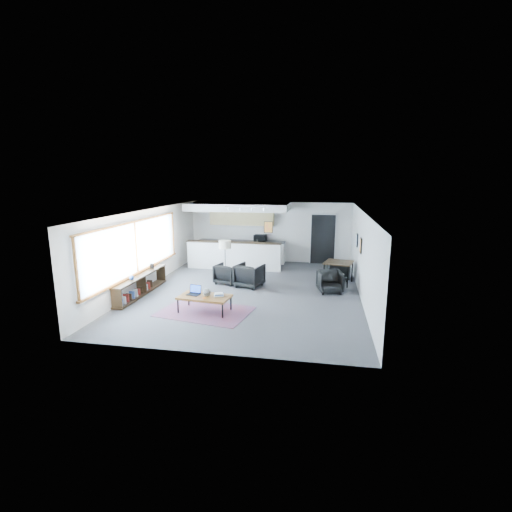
% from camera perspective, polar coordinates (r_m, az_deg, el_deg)
% --- Properties ---
extents(room, '(7.02, 9.02, 2.62)m').
position_cam_1_polar(room, '(11.88, -0.96, 0.64)').
color(room, '#48484A').
rests_on(room, ground).
extents(window, '(0.10, 5.95, 1.66)m').
position_cam_1_polar(window, '(12.18, -18.01, 1.08)').
color(window, '#8CBFFF').
rests_on(window, room).
extents(console, '(0.35, 3.00, 0.80)m').
position_cam_1_polar(console, '(12.24, -17.32, -4.28)').
color(console, black).
rests_on(console, floor).
extents(kitchenette, '(4.20, 1.96, 2.60)m').
position_cam_1_polar(kitchenette, '(15.69, -2.63, 3.71)').
color(kitchenette, white).
rests_on(kitchenette, floor).
extents(doorway, '(1.10, 0.12, 2.15)m').
position_cam_1_polar(doorway, '(16.05, 10.24, 2.62)').
color(doorway, black).
rests_on(doorway, room).
extents(track_light, '(1.60, 0.07, 0.15)m').
position_cam_1_polar(track_light, '(13.97, -1.60, 7.43)').
color(track_light, silver).
rests_on(track_light, room).
extents(wall_art_lower, '(0.03, 0.38, 0.48)m').
position_cam_1_polar(wall_art_lower, '(12.07, 15.80, 1.57)').
color(wall_art_lower, black).
rests_on(wall_art_lower, room).
extents(wall_art_upper, '(0.03, 0.34, 0.44)m').
position_cam_1_polar(wall_art_upper, '(13.35, 15.28, 2.36)').
color(wall_art_upper, black).
rests_on(wall_art_upper, room).
extents(kilim_rug, '(2.68, 2.06, 0.01)m').
position_cam_1_polar(kilim_rug, '(10.45, -7.85, -8.46)').
color(kilim_rug, '#60344B').
rests_on(kilim_rug, floor).
extents(coffee_table, '(1.47, 0.90, 0.46)m').
position_cam_1_polar(coffee_table, '(10.32, -7.91, -6.29)').
color(coffee_table, brown).
rests_on(coffee_table, floor).
extents(laptop, '(0.39, 0.34, 0.25)m').
position_cam_1_polar(laptop, '(10.48, -9.44, -5.43)').
color(laptop, black).
rests_on(laptop, coffee_table).
extents(ceramic_pot, '(0.22, 0.22, 0.22)m').
position_cam_1_polar(ceramic_pot, '(10.24, -7.57, -5.56)').
color(ceramic_pot, gray).
rests_on(ceramic_pot, coffee_table).
extents(book_stack, '(0.32, 0.28, 0.08)m').
position_cam_1_polar(book_stack, '(10.25, -5.73, -5.93)').
color(book_stack, silver).
rests_on(book_stack, coffee_table).
extents(coaster, '(0.11, 0.11, 0.01)m').
position_cam_1_polar(coaster, '(10.13, -7.99, -6.42)').
color(coaster, '#E5590C').
rests_on(coaster, coffee_table).
extents(armchair_left, '(0.87, 0.83, 0.75)m').
position_cam_1_polar(armchair_left, '(12.98, -4.49, -2.59)').
color(armchair_left, black).
rests_on(armchair_left, floor).
extents(armchair_right, '(1.02, 0.99, 0.86)m').
position_cam_1_polar(armchair_right, '(12.54, -1.02, -2.83)').
color(armchair_right, black).
rests_on(armchair_right, floor).
extents(floor_lamp, '(0.50, 0.50, 1.48)m').
position_cam_1_polar(floor_lamp, '(12.99, -4.80, 1.54)').
color(floor_lamp, black).
rests_on(floor_lamp, floor).
extents(dining_table, '(1.11, 1.11, 0.77)m').
position_cam_1_polar(dining_table, '(13.17, 12.59, -1.18)').
color(dining_table, black).
rests_on(dining_table, floor).
extents(dining_chair_near, '(0.75, 0.72, 0.65)m').
position_cam_1_polar(dining_chair_near, '(12.19, 11.32, -4.00)').
color(dining_chair_near, black).
rests_on(dining_chair_near, floor).
extents(dining_chair_far, '(0.64, 0.60, 0.64)m').
position_cam_1_polar(dining_chair_far, '(13.75, 12.57, -2.27)').
color(dining_chair_far, black).
rests_on(dining_chair_far, floor).
extents(microwave, '(0.54, 0.34, 0.35)m').
position_cam_1_polar(microwave, '(16.00, 0.65, 2.89)').
color(microwave, black).
rests_on(microwave, kitchenette).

